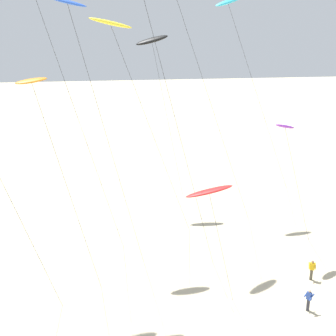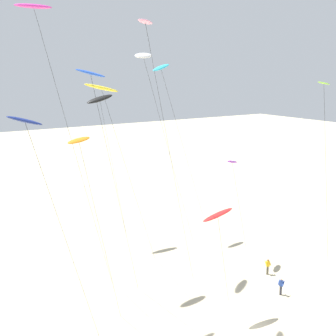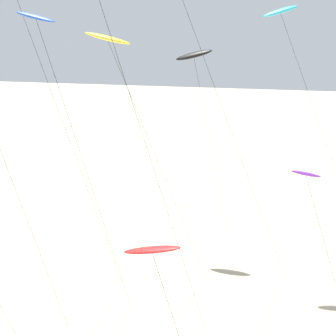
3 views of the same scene
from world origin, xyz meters
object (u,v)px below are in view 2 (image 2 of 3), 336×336
kite_red (218,215)px  kite_cyan (161,69)px  kite_purple (232,163)px  kite_pink (147,28)px  kite_white (144,57)px  kite_yellow (102,89)px  kite_lime (324,94)px  kite_navy (26,125)px  kite_flyer_nearest (281,286)px  kite_black (100,100)px  kite_blue (92,78)px  kite_flyer_middle (268,266)px  kite_magenta (34,9)px  kite_orange (80,145)px

kite_red → kite_cyan: 22.40m
kite_purple → kite_pink: bearing=-163.5°
kite_white → kite_yellow: bearing=-169.6°
kite_lime → kite_pink: bearing=164.4°
kite_pink → kite_cyan: (10.24, 14.50, -2.91)m
kite_navy → kite_flyer_nearest: kite_navy is taller
kite_lime → kite_black: bearing=121.4°
kite_red → kite_blue: bearing=146.3°
kite_cyan → kite_flyer_middle: 25.26m
kite_lime → kite_flyer_middle: kite_lime is taller
kite_black → kite_cyan: bearing=-14.1°
kite_magenta → kite_purple: kite_magenta is taller
kite_magenta → kite_black: (10.32, 12.52, -7.57)m
kite_flyer_middle → kite_orange: bearing=179.9°
kite_lime → kite_purple: 11.40m
kite_blue → kite_yellow: kite_blue is taller
kite_cyan → kite_blue: 18.95m
kite_magenta → kite_flyer_nearest: size_ratio=15.09×
kite_orange → kite_white: bearing=39.5°
kite_red → kite_blue: kite_blue is taller
kite_white → kite_flyer_nearest: 24.99m
kite_cyan → kite_pink: bearing=-125.2°
kite_white → kite_yellow: kite_white is taller
kite_red → kite_flyer_nearest: bearing=-7.8°
kite_magenta → kite_black: size_ratio=1.40×
kite_black → kite_navy: kite_black is taller
kite_blue → kite_flyer_middle: (17.15, -2.88, -18.88)m
kite_orange → kite_purple: size_ratio=1.38×
kite_white → kite_magenta: bearing=-163.5°
kite_flyer_nearest → kite_flyer_middle: (1.93, 3.57, 0.00)m
kite_purple → kite_white: bearing=158.3°
kite_pink → kite_orange: (-6.07, -1.01, -8.23)m
kite_orange → kite_yellow: bearing=55.3°
kite_cyan → kite_white: size_ratio=0.96×
kite_pink → kite_blue: size_ratio=1.17×
kite_magenta → kite_navy: size_ratio=1.41×
kite_white → kite_flyer_middle: (9.65, -8.09, -20.72)m
kite_red → kite_orange: (-10.48, 2.66, 6.40)m
kite_navy → kite_purple: (22.47, 7.03, -6.17)m
kite_black → kite_cyan: kite_cyan is taller
kite_blue → kite_orange: bearing=-128.4°
kite_white → kite_flyer_middle: size_ratio=13.32×
kite_black → kite_pink: 17.74m
kite_navy → kite_blue: bearing=39.2°
kite_magenta → kite_orange: kite_magenta is taller
kite_orange → kite_navy: (-4.15, -2.38, 1.91)m
kite_cyan → kite_yellow: (-11.35, -8.34, -1.81)m
kite_cyan → kite_flyer_nearest: 27.45m
kite_orange → kite_flyer_middle: bearing=-0.1°
kite_white → kite_blue: size_ratio=1.08×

